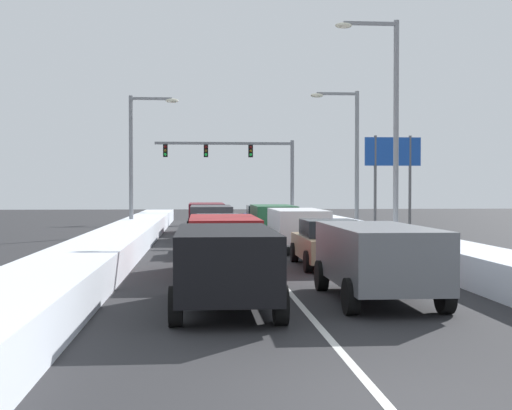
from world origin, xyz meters
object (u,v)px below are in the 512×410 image
at_px(suv_black_center_lane_nearest, 225,261).
at_px(suv_gray_right_lane_nearest, 377,255).
at_px(suv_white_right_lane_third, 297,226).
at_px(street_lamp_left_mid, 138,151).
at_px(suv_red_center_lane_second, 223,239).
at_px(street_lamp_right_mid, 350,148).
at_px(sedan_silver_center_lane_third, 218,233).
at_px(suv_maroon_center_lane_fifth, 206,215).
at_px(suv_charcoal_center_lane_fourth, 211,219).
at_px(suv_green_right_lane_fourth, 273,219).
at_px(traffic_light_gantry, 244,160).
at_px(street_lamp_right_near, 388,115).
at_px(sedan_tan_right_lane_second, 329,243).
at_px(roadside_sign_right, 393,162).
at_px(sedan_navy_right_lane_fifth, 261,218).

bearing_deg(suv_black_center_lane_nearest, suv_gray_right_lane_nearest, 14.94).
bearing_deg(suv_white_right_lane_third, street_lamp_left_mid, 124.64).
relative_size(suv_red_center_lane_second, street_lamp_left_mid, 0.65).
xyz_separation_m(suv_red_center_lane_second, street_lamp_right_mid, (7.41, 17.07, 3.66)).
bearing_deg(suv_gray_right_lane_nearest, suv_black_center_lane_nearest, -165.06).
distance_m(sedan_silver_center_lane_third, street_lamp_right_mid, 13.30).
bearing_deg(suv_maroon_center_lane_fifth, suv_charcoal_center_lane_fourth, -88.38).
height_order(suv_charcoal_center_lane_fourth, street_lamp_left_mid, street_lamp_left_mid).
relative_size(suv_green_right_lane_fourth, traffic_light_gantry, 0.46).
bearing_deg(street_lamp_right_near, street_lamp_right_mid, 87.63).
height_order(suv_green_right_lane_fourth, suv_charcoal_center_lane_fourth, same).
height_order(suv_white_right_lane_third, street_lamp_right_near, street_lamp_right_near).
relative_size(sedan_tan_right_lane_second, traffic_light_gantry, 0.42).
bearing_deg(suv_red_center_lane_second, street_lamp_left_mid, 102.63).
height_order(street_lamp_left_mid, roadside_sign_right, street_lamp_left_mid).
xyz_separation_m(suv_charcoal_center_lane_fourth, roadside_sign_right, (10.32, 4.79, 3.00)).
height_order(suv_gray_right_lane_nearest, street_lamp_left_mid, street_lamp_left_mid).
height_order(sedan_navy_right_lane_fifth, suv_charcoal_center_lane_fourth, suv_charcoal_center_lane_fourth).
xyz_separation_m(suv_green_right_lane_fourth, suv_charcoal_center_lane_fourth, (-3.09, -0.51, 0.00)).
distance_m(suv_gray_right_lane_nearest, suv_maroon_center_lane_fifth, 25.24).
distance_m(sedan_silver_center_lane_third, traffic_light_gantry, 26.87).
distance_m(sedan_tan_right_lane_second, suv_charcoal_center_lane_fourth, 12.67).
relative_size(suv_charcoal_center_lane_fourth, street_lamp_right_near, 0.52).
xyz_separation_m(sedan_tan_right_lane_second, suv_black_center_lane_nearest, (-3.58, -7.82, 0.25)).
bearing_deg(suv_maroon_center_lane_fifth, suv_green_right_lane_fourth, -58.96).
bearing_deg(suv_green_right_lane_fourth, roadside_sign_right, 30.58).
bearing_deg(suv_charcoal_center_lane_fourth, suv_maroon_center_lane_fifth, 91.62).
relative_size(sedan_silver_center_lane_third, street_lamp_right_mid, 0.58).
distance_m(suv_white_right_lane_third, suv_black_center_lane_nearest, 14.04).
height_order(suv_white_right_lane_third, suv_maroon_center_lane_fifth, same).
distance_m(suv_maroon_center_lane_fifth, street_lamp_left_mid, 5.41).
xyz_separation_m(sedan_tan_right_lane_second, suv_charcoal_center_lane_fourth, (-3.57, 12.15, 0.25)).
relative_size(sedan_tan_right_lane_second, suv_maroon_center_lane_fifth, 0.92).
xyz_separation_m(sedan_tan_right_lane_second, suv_maroon_center_lane_fifth, (-3.74, 18.08, 0.25)).
xyz_separation_m(suv_white_right_lane_third, roadside_sign_right, (6.96, 11.13, 3.00)).
bearing_deg(sedan_silver_center_lane_third, suv_maroon_center_lane_fifth, 91.47).
bearing_deg(traffic_light_gantry, sedan_tan_right_lane_second, -88.61).
bearing_deg(traffic_light_gantry, suv_red_center_lane_second, -94.56).
distance_m(suv_gray_right_lane_nearest, suv_charcoal_center_lane_fourth, 19.36).
height_order(sedan_navy_right_lane_fifth, street_lamp_right_near, street_lamp_right_near).
height_order(sedan_navy_right_lane_fifth, traffic_light_gantry, traffic_light_gantry).
distance_m(sedan_navy_right_lane_fifth, street_lamp_right_mid, 7.15).
bearing_deg(sedan_navy_right_lane_fifth, suv_red_center_lane_second, -97.90).
xyz_separation_m(suv_black_center_lane_nearest, suv_charcoal_center_lane_fourth, (0.01, 19.97, 0.00)).
distance_m(suv_green_right_lane_fourth, suv_charcoal_center_lane_fourth, 3.13).
bearing_deg(suv_charcoal_center_lane_fourth, sedan_navy_right_lane_fifth, 67.05).
bearing_deg(suv_charcoal_center_lane_fourth, street_lamp_right_near, -39.40).
xyz_separation_m(sedan_navy_right_lane_fifth, street_lamp_right_mid, (4.50, -3.94, 3.91)).
relative_size(suv_green_right_lane_fourth, suv_red_center_lane_second, 1.00).
bearing_deg(traffic_light_gantry, street_lamp_right_mid, -73.52).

